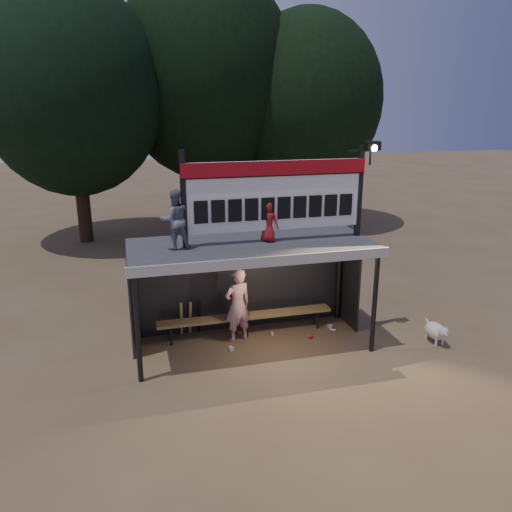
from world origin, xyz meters
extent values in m
plane|color=brown|center=(0.00, 0.00, 0.00)|extent=(80.00, 80.00, 0.00)
imported|color=silver|center=(-0.24, 0.32, 0.83)|extent=(0.69, 0.55, 1.67)
imported|color=slate|center=(-1.54, -0.06, 2.91)|extent=(0.63, 0.52, 1.17)
imported|color=maroon|center=(0.37, 0.01, 2.74)|extent=(0.49, 0.48, 0.85)
cube|color=#3A3A3C|center=(0.00, 0.00, 2.26)|extent=(5.00, 2.00, 0.12)
cube|color=beige|center=(0.00, -1.02, 2.22)|extent=(5.10, 0.06, 0.20)
cylinder|color=black|center=(-2.40, -0.90, 1.10)|extent=(0.10, 0.10, 2.20)
cylinder|color=black|center=(2.40, -0.90, 1.10)|extent=(0.10, 0.10, 2.20)
cylinder|color=black|center=(-2.40, 0.90, 1.10)|extent=(0.10, 0.10, 2.20)
cylinder|color=black|center=(2.40, 0.90, 1.10)|extent=(0.10, 0.10, 2.20)
cube|color=black|center=(0.00, 1.00, 1.10)|extent=(5.00, 0.04, 2.20)
cube|color=black|center=(-2.50, 0.50, 1.10)|extent=(0.04, 1.00, 2.20)
cube|color=black|center=(2.50, 0.50, 1.10)|extent=(0.04, 1.00, 2.20)
cylinder|color=black|center=(0.00, 1.00, 2.15)|extent=(5.00, 0.06, 0.06)
cube|color=black|center=(-1.35, 0.00, 3.27)|extent=(0.10, 0.10, 1.90)
cube|color=black|center=(2.35, 0.00, 3.27)|extent=(0.10, 0.10, 1.90)
cube|color=white|center=(0.50, 0.00, 3.27)|extent=(3.80, 0.08, 1.40)
cube|color=#A80C15|center=(0.50, -0.05, 3.83)|extent=(3.80, 0.04, 0.28)
cube|color=black|center=(0.50, -0.06, 3.68)|extent=(3.80, 0.02, 0.03)
cube|color=black|center=(-1.03, -0.05, 3.02)|extent=(0.27, 0.03, 0.45)
cube|color=black|center=(-0.69, -0.05, 3.02)|extent=(0.27, 0.03, 0.45)
cube|color=black|center=(-0.35, -0.05, 3.02)|extent=(0.27, 0.03, 0.45)
cube|color=black|center=(-0.01, -0.05, 3.02)|extent=(0.27, 0.03, 0.45)
cube|color=black|center=(0.33, -0.05, 3.02)|extent=(0.27, 0.03, 0.45)
cube|color=black|center=(0.67, -0.05, 3.02)|extent=(0.27, 0.03, 0.45)
cube|color=black|center=(1.01, -0.05, 3.02)|extent=(0.27, 0.03, 0.45)
cube|color=black|center=(1.35, -0.05, 3.02)|extent=(0.27, 0.03, 0.45)
cube|color=black|center=(1.69, -0.05, 3.02)|extent=(0.27, 0.03, 0.45)
cube|color=black|center=(2.03, -0.05, 3.02)|extent=(0.27, 0.03, 0.45)
cylinder|color=black|center=(2.30, 0.00, 4.12)|extent=(0.50, 0.04, 0.04)
cylinder|color=black|center=(2.55, 0.00, 3.97)|extent=(0.04, 0.04, 0.30)
cube|color=black|center=(2.55, -0.05, 4.22)|extent=(0.30, 0.22, 0.18)
sphere|color=#FFD88C|center=(2.55, -0.14, 4.18)|extent=(0.14, 0.14, 0.14)
cube|color=olive|center=(0.00, 0.55, 0.45)|extent=(4.00, 0.35, 0.06)
cylinder|color=black|center=(-1.70, 0.43, 0.23)|extent=(0.05, 0.05, 0.45)
cylinder|color=black|center=(-1.70, 0.67, 0.23)|extent=(0.05, 0.05, 0.45)
cylinder|color=black|center=(0.00, 0.43, 0.23)|extent=(0.05, 0.05, 0.45)
cylinder|color=black|center=(0.00, 0.67, 0.23)|extent=(0.05, 0.05, 0.45)
cylinder|color=black|center=(1.70, 0.43, 0.23)|extent=(0.05, 0.05, 0.45)
cylinder|color=black|center=(1.70, 0.67, 0.23)|extent=(0.05, 0.05, 0.45)
cylinder|color=#312216|center=(-4.00, 10.00, 1.87)|extent=(0.50, 0.50, 3.74)
ellipsoid|color=black|center=(-4.00, 10.00, 5.53)|extent=(6.46, 6.46, 7.48)
cylinder|color=black|center=(1.00, 11.50, 2.09)|extent=(0.50, 0.50, 4.18)
ellipsoid|color=black|center=(1.00, 11.50, 6.18)|extent=(7.22, 7.22, 8.36)
cylinder|color=black|center=(5.00, 10.50, 1.76)|extent=(0.50, 0.50, 3.52)
ellipsoid|color=black|center=(5.00, 10.50, 5.20)|extent=(6.08, 6.08, 7.04)
ellipsoid|color=silver|center=(3.94, -0.88, 0.27)|extent=(0.36, 0.58, 0.36)
sphere|color=silver|center=(3.94, -1.16, 0.36)|extent=(0.22, 0.22, 0.22)
cone|color=beige|center=(3.94, -1.26, 0.34)|extent=(0.10, 0.10, 0.10)
cone|color=beige|center=(3.89, -1.18, 0.46)|extent=(0.06, 0.06, 0.07)
cone|color=beige|center=(3.99, -1.18, 0.46)|extent=(0.06, 0.06, 0.07)
cylinder|color=silver|center=(3.86, -1.06, 0.09)|extent=(0.05, 0.05, 0.18)
cylinder|color=beige|center=(4.02, -1.06, 0.09)|extent=(0.05, 0.05, 0.18)
cylinder|color=beige|center=(3.86, -0.70, 0.09)|extent=(0.05, 0.05, 0.18)
cylinder|color=silver|center=(4.02, -0.70, 0.09)|extent=(0.05, 0.05, 0.18)
cylinder|color=silver|center=(3.94, -0.58, 0.34)|extent=(0.04, 0.16, 0.14)
cylinder|color=#A2814B|center=(-1.42, 0.82, 0.43)|extent=(0.07, 0.27, 0.84)
cylinder|color=#9C7149|center=(-1.22, 0.82, 0.43)|extent=(0.08, 0.30, 0.83)
cylinder|color=black|center=(-1.02, 0.82, 0.43)|extent=(0.07, 0.32, 0.83)
cube|color=#A6261C|center=(-0.12, 0.62, 0.04)|extent=(0.11, 0.09, 0.08)
cylinder|color=silver|center=(1.99, 0.19, 0.04)|extent=(0.14, 0.12, 0.07)
cube|color=silver|center=(-0.49, -0.12, 0.04)|extent=(0.10, 0.12, 0.08)
cylinder|color=#B1231E|center=(1.36, -0.02, 0.04)|extent=(0.14, 0.12, 0.07)
cube|color=#BCBCC1|center=(1.99, 0.37, 0.04)|extent=(0.11, 0.08, 0.08)
cylinder|color=beige|center=(0.57, 0.35, 0.04)|extent=(0.08, 0.13, 0.07)
camera|label=1|loc=(-2.41, -9.55, 5.04)|focal=35.00mm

